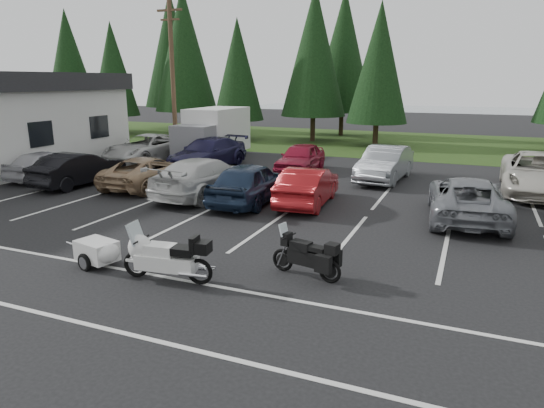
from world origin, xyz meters
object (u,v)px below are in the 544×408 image
(car_near_2, at_px, (148,172))
(cargo_trailer, at_px, (97,253))
(car_near_6, at_px, (467,198))
(car_far_4, at_px, (539,174))
(adventure_motorcycle, at_px, (306,252))
(car_near_4, at_px, (250,183))
(car_far_0, at_px, (147,148))
(car_near_5, at_px, (308,186))
(utility_pole, at_px, (173,77))
(car_near_0, at_px, (46,164))
(car_far_2, at_px, (301,158))
(touring_motorcycle, at_px, (166,253))
(car_near_3, at_px, (205,177))
(box_truck, at_px, (209,134))
(car_far_3, at_px, (385,164))
(car_near_1, at_px, (79,169))
(car_far_1, at_px, (207,153))

(car_near_2, bearing_deg, cargo_trailer, 116.80)
(car_near_6, relative_size, car_far_4, 0.86)
(car_near_2, bearing_deg, adventure_motorcycle, 142.39)
(car_near_4, relative_size, car_far_0, 0.83)
(car_near_5, bearing_deg, utility_pole, -39.38)
(car_near_0, bearing_deg, car_far_2, -152.30)
(car_near_5, xyz_separation_m, touring_motorcycle, (-0.75, -8.01, -0.02))
(car_near_0, height_order, adventure_motorcycle, car_near_0)
(car_near_3, height_order, touring_motorcycle, car_near_3)
(box_truck, distance_m, car_near_0, 9.22)
(car_far_2, distance_m, adventure_motorcycle, 13.46)
(car_near_2, bearing_deg, car_far_3, -152.02)
(car_far_0, height_order, car_far_4, car_far_4)
(car_near_2, height_order, touring_motorcycle, touring_motorcycle)
(car_far_2, xyz_separation_m, adventure_motorcycle, (4.57, -12.66, -0.10))
(box_truck, bearing_deg, car_near_4, -52.45)
(car_far_2, bearing_deg, car_near_4, -88.56)
(car_near_6, relative_size, car_far_3, 1.08)
(utility_pole, distance_m, car_near_3, 11.01)
(utility_pole, height_order, car_near_5, utility_pole)
(car_near_1, bearing_deg, car_far_4, -158.35)
(car_near_4, distance_m, car_near_5, 2.18)
(car_near_3, bearing_deg, cargo_trailer, 105.11)
(utility_pole, height_order, car_near_3, utility_pole)
(car_near_6, distance_m, car_far_3, 6.58)
(car_near_3, height_order, cargo_trailer, car_near_3)
(car_near_1, relative_size, car_far_4, 0.74)
(car_far_0, bearing_deg, touring_motorcycle, -47.93)
(car_far_3, distance_m, car_far_4, 6.26)
(car_far_2, bearing_deg, car_far_1, -173.55)
(car_near_4, relative_size, touring_motorcycle, 1.86)
(car_near_3, relative_size, car_far_0, 0.96)
(car_far_3, bearing_deg, car_near_6, -51.60)
(car_near_2, distance_m, car_far_1, 5.14)
(utility_pole, xyz_separation_m, car_near_6, (16.33, -7.48, -3.98))
(touring_motorcycle, bearing_deg, car_near_4, 93.31)
(car_far_2, height_order, car_far_4, car_far_4)
(car_far_1, distance_m, car_far_3, 9.26)
(box_truck, height_order, car_near_3, box_truck)
(box_truck, xyz_separation_m, car_far_1, (1.42, -2.72, -0.67))
(utility_pole, bearing_deg, car_near_5, -35.23)
(car_near_1, bearing_deg, cargo_trailer, 139.81)
(car_near_6, relative_size, cargo_trailer, 3.56)
(car_near_3, bearing_deg, car_near_2, -4.25)
(car_near_0, bearing_deg, car_near_5, 177.48)
(car_near_4, height_order, touring_motorcycle, car_near_4)
(car_near_3, relative_size, car_far_1, 1.00)
(car_far_1, xyz_separation_m, cargo_trailer, (4.48, -13.31, -0.44))
(utility_pole, bearing_deg, car_near_1, -87.31)
(car_near_1, height_order, car_near_5, car_near_1)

